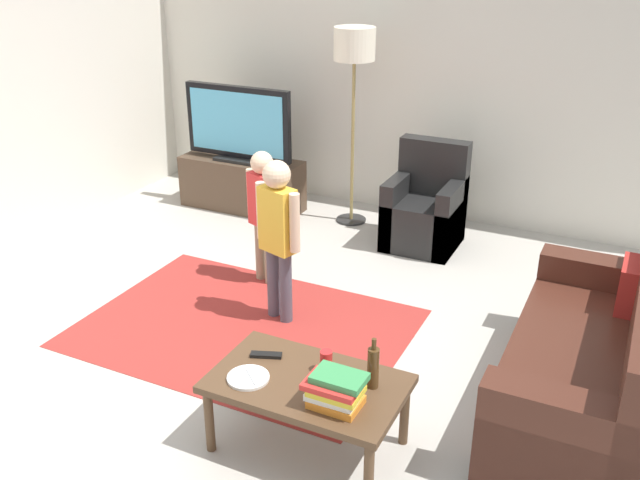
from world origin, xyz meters
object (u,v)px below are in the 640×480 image
(floor_lamp, at_px, (354,55))
(tv_remote, at_px, (266,355))
(soda_can, at_px, (326,361))
(child_near_tv, at_px, (263,205))
(coffee_table, at_px, (307,388))
(armchair, at_px, (426,211))
(book_stack, at_px, (336,390))
(tv_stand, at_px, (242,184))
(tv, at_px, (238,124))
(plate, at_px, (248,378))
(couch, at_px, (599,368))
(child_center, at_px, (278,227))
(bottle, at_px, (373,367))

(floor_lamp, distance_m, tv_remote, 3.21)
(soda_can, bearing_deg, child_near_tv, 129.86)
(coffee_table, bearing_deg, armchair, 95.60)
(book_stack, xyz_separation_m, tv_remote, (-0.52, 0.22, -0.08))
(child_near_tv, relative_size, soda_can, 8.80)
(tv_stand, height_order, tv, tv)
(tv_remote, bearing_deg, book_stack, -44.07)
(armchair, bearing_deg, soda_can, -83.10)
(floor_lamp, height_order, tv_remote, floor_lamp)
(child_near_tv, bearing_deg, tv_stand, 127.96)
(child_near_tv, distance_m, coffee_table, 1.99)
(coffee_table, bearing_deg, soda_can, 67.38)
(tv, relative_size, child_near_tv, 1.04)
(child_near_tv, height_order, book_stack, child_near_tv)
(tv_stand, relative_size, child_near_tv, 1.14)
(child_near_tv, height_order, coffee_table, child_near_tv)
(coffee_table, xyz_separation_m, plate, (-0.28, -0.12, 0.06))
(floor_lamp, height_order, book_stack, floor_lamp)
(couch, relative_size, child_near_tv, 1.70)
(child_near_tv, xyz_separation_m, plate, (0.89, -1.70, -0.21))
(child_center, relative_size, book_stack, 4.06)
(tv_remote, height_order, soda_can, soda_can)
(plate, bearing_deg, book_stack, 0.02)
(tv, height_order, soda_can, tv)
(tv, height_order, child_center, tv)
(child_near_tv, xyz_separation_m, child_center, (0.38, -0.46, 0.07))
(child_near_tv, bearing_deg, plate, -62.37)
(book_stack, bearing_deg, soda_can, 124.68)
(tv_stand, bearing_deg, book_stack, -51.34)
(tv_stand, xyz_separation_m, coffee_table, (2.17, -2.86, 0.13))
(couch, xyz_separation_m, soda_can, (-1.28, -0.87, 0.19))
(bottle, bearing_deg, coffee_table, -162.65)
(tv, height_order, child_near_tv, tv)
(armchair, distance_m, child_center, 1.82)
(soda_can, bearing_deg, book_stack, -55.32)
(couch, height_order, child_near_tv, child_near_tv)
(child_near_tv, height_order, tv_remote, child_near_tv)
(tv, height_order, bottle, tv)
(tv, height_order, plate, tv)
(coffee_table, distance_m, tv_remote, 0.32)
(couch, distance_m, armchair, 2.44)
(child_near_tv, xyz_separation_m, book_stack, (1.39, -1.70, -0.13))
(armchair, height_order, soda_can, armchair)
(armchair, bearing_deg, coffee_table, -84.40)
(floor_lamp, height_order, plate, floor_lamp)
(couch, relative_size, armchair, 2.00)
(bottle, xyz_separation_m, plate, (-0.60, -0.22, -0.11))
(coffee_table, xyz_separation_m, tv_remote, (-0.30, 0.10, 0.06))
(book_stack, bearing_deg, tv_stand, 128.66)
(tv_remote, bearing_deg, soda_can, -17.72)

